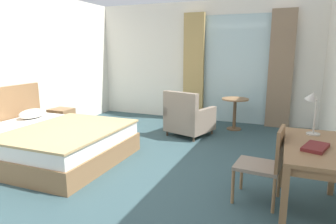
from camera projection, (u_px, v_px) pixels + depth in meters
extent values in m
cube|color=#334C51|center=(131.00, 176.00, 4.17)|extent=(5.96, 7.75, 0.10)
cube|color=white|center=(202.00, 62.00, 7.16)|extent=(5.56, 0.12, 2.81)
cube|color=silver|center=(235.00, 70.00, 6.82)|extent=(1.52, 0.02, 2.47)
cube|color=tan|center=(194.00, 68.00, 7.08)|extent=(0.49, 0.10, 2.54)
cube|color=#897056|center=(281.00, 70.00, 6.36)|extent=(0.51, 0.10, 2.54)
cube|color=olive|center=(51.00, 150.00, 4.65)|extent=(2.20, 1.86, 0.30)
cube|color=white|center=(49.00, 135.00, 4.60)|extent=(2.14, 1.81, 0.20)
cube|color=tan|center=(67.00, 130.00, 4.45)|extent=(1.46, 1.84, 0.03)
ellipsoid|color=white|center=(32.00, 114.00, 5.26)|extent=(0.33, 0.51, 0.16)
cube|color=olive|center=(62.00, 120.00, 6.16)|extent=(0.42, 0.38, 0.50)
cube|color=brown|center=(55.00, 118.00, 5.96)|extent=(0.36, 0.01, 0.12)
cube|color=olive|center=(316.00, 147.00, 2.92)|extent=(0.59, 1.28, 0.04)
cube|color=olive|center=(316.00, 152.00, 2.93)|extent=(0.55, 1.22, 0.08)
cube|color=olive|center=(333.00, 165.00, 3.46)|extent=(0.06, 0.06, 0.74)
cube|color=olive|center=(284.00, 207.00, 2.54)|extent=(0.06, 0.06, 0.74)
cube|color=olive|center=(285.00, 159.00, 3.65)|extent=(0.06, 0.06, 0.74)
cube|color=gray|center=(258.00, 166.00, 3.32)|extent=(0.52, 0.48, 0.04)
cube|color=olive|center=(280.00, 148.00, 3.17)|extent=(0.08, 0.42, 0.45)
cylinder|color=olive|center=(242.00, 174.00, 3.63)|extent=(0.04, 0.04, 0.39)
cylinder|color=olive|center=(233.00, 187.00, 3.29)|extent=(0.04, 0.04, 0.39)
cylinder|color=olive|center=(279.00, 181.00, 3.44)|extent=(0.04, 0.04, 0.39)
cylinder|color=olive|center=(274.00, 196.00, 3.09)|extent=(0.04, 0.04, 0.39)
cylinder|color=#B7B2A8|center=(313.00, 134.00, 3.27)|extent=(0.15, 0.15, 0.02)
cylinder|color=#B7B2A8|center=(315.00, 117.00, 3.23)|extent=(0.02, 0.02, 0.38)
cone|color=#B7B2A8|center=(313.00, 96.00, 3.26)|extent=(0.16, 0.16, 0.14)
cube|color=maroon|center=(315.00, 147.00, 2.80)|extent=(0.28, 0.37, 0.03)
cube|color=gray|center=(190.00, 122.00, 5.96)|extent=(0.96, 0.97, 0.32)
cube|color=gray|center=(180.00, 105.00, 5.62)|extent=(0.76, 0.34, 0.49)
cube|color=gray|center=(204.00, 113.00, 5.70)|extent=(0.33, 0.77, 0.16)
cube|color=gray|center=(177.00, 109.00, 6.11)|extent=(0.33, 0.77, 0.16)
cylinder|color=#4C3D2D|center=(212.00, 132.00, 6.05)|extent=(0.04, 0.04, 0.10)
cylinder|color=#4C3D2D|center=(186.00, 127.00, 6.45)|extent=(0.04, 0.04, 0.10)
cylinder|color=#4C3D2D|center=(194.00, 139.00, 5.55)|extent=(0.04, 0.04, 0.10)
cylinder|color=#4C3D2D|center=(167.00, 133.00, 5.95)|extent=(0.04, 0.04, 0.10)
cylinder|color=olive|center=(235.00, 99.00, 6.29)|extent=(0.56, 0.56, 0.03)
cylinder|color=brown|center=(235.00, 115.00, 6.36)|extent=(0.07, 0.07, 0.65)
cylinder|color=brown|center=(234.00, 129.00, 6.42)|extent=(0.31, 0.31, 0.02)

